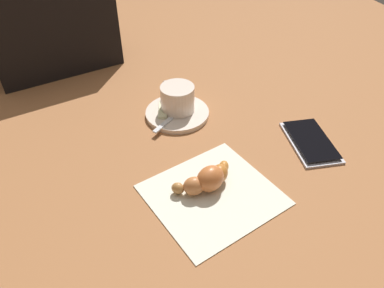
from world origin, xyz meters
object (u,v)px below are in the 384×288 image
Objects in this scene: teaspoon at (180,110)px; napkin at (211,195)px; cell_phone at (311,141)px; laptop_bag at (52,26)px; sugar_packet at (163,110)px; croissant at (207,179)px; saucer at (177,113)px; espresso_cup at (177,98)px.

napkin is (0.23, -0.03, -0.01)m from teaspoon.
cell_phone is (0.17, 0.20, -0.01)m from teaspoon.
teaspoon is at bearing 115.82° from laptop_bag.
sugar_packet is at bearing 112.34° from laptop_bag.
napkin is at bearing -6.49° from teaspoon.
teaspoon is 0.98× the size of croissant.
napkin is 0.56m from laptop_bag.
croissant is at bearing -5.42° from saucer.
croissant is (0.22, -0.02, -0.02)m from espresso_cup.
cell_phone is at bearing 104.02° from napkin.
saucer is 0.23m from napkin.
saucer is 0.46× the size of laptop_bag.
espresso_cup is 0.36m from laptop_bag.
croissant is (0.22, -0.02, 0.02)m from saucer.
croissant is at bearing 20.56° from sugar_packet.
teaspoon is at bearing 78.36° from saucer.
sugar_packet is 0.50× the size of croissant.
teaspoon is (0.01, 0.00, -0.03)m from espresso_cup.
laptop_bag is at bearing -160.15° from napkin.
laptop_bag is (-0.29, -0.21, 0.11)m from saucer.
croissant is at bearing -79.86° from cell_phone.
sugar_packet reaches higher than cell_phone.
sugar_packet is at bearing -111.40° from saucer.
napkin is at bearing -5.45° from espresso_cup.
cell_phone is at bearing 50.01° from saucer.
croissant is (0.23, 0.01, 0.01)m from sugar_packet.
espresso_cup is (-0.01, 0.00, 0.03)m from saucer.
espresso_cup is 0.03m from teaspoon.
napkin is (0.24, 0.01, -0.01)m from sugar_packet.
espresso_cup reaches higher than croissant.
laptop_bag reaches higher than croissant.
cell_phone is (-0.06, 0.23, 0.00)m from napkin.
sugar_packet reaches higher than napkin.
teaspoon is 0.23m from napkin.
saucer reaches higher than napkin.
saucer is at bearing 174.58° from croissant.
teaspoon is at bearing -130.63° from cell_phone.
laptop_bag is (-0.29, -0.21, 0.10)m from teaspoon.
sugar_packet is 0.24m from napkin.
laptop_bag is at bearing -159.61° from croissant.
espresso_cup is at bearing 174.55° from napkin.
napkin is at bearing -4.94° from saucer.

